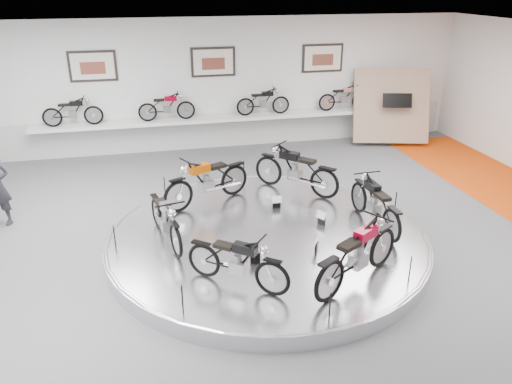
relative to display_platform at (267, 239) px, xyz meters
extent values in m
plane|color=#565658|center=(0.00, -0.30, -0.15)|extent=(16.00, 16.00, 0.00)
plane|color=white|center=(0.00, -0.30, 3.85)|extent=(16.00, 16.00, 0.00)
plane|color=silver|center=(0.00, 6.70, 1.85)|extent=(16.00, 0.00, 16.00)
cube|color=#BCBCBA|center=(0.00, 6.68, 0.40)|extent=(15.68, 0.04, 1.10)
cylinder|color=silver|center=(0.00, 0.00, 0.00)|extent=(6.40, 6.40, 0.30)
torus|color=#B2B2BA|center=(0.00, 0.00, 0.12)|extent=(6.40, 6.40, 0.10)
cube|color=silver|center=(0.00, 6.40, 0.85)|extent=(11.00, 0.55, 0.10)
cube|color=beige|center=(-3.50, 6.66, 2.55)|extent=(1.35, 0.06, 0.88)
cube|color=beige|center=(0.00, 6.66, 2.55)|extent=(1.35, 0.06, 0.88)
cube|color=beige|center=(3.50, 6.66, 2.55)|extent=(1.35, 0.06, 0.88)
cube|color=#927860|center=(5.60, 5.80, 1.10)|extent=(2.56, 1.52, 2.30)
camera|label=1|loc=(-2.24, -8.63, 4.87)|focal=35.00mm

